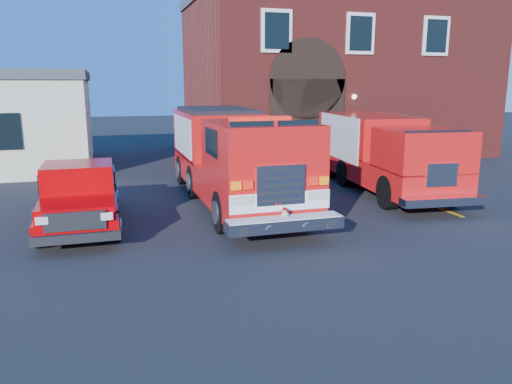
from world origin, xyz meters
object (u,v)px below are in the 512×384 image
object	(u,v)px
pickup_truck	(80,196)
secondary_truck	(383,151)
fire_station	(331,75)
fire_engine	(233,156)

from	to	relation	value
pickup_truck	secondary_truck	distance (m)	10.45
fire_station	fire_engine	size ratio (longest dim) A/B	1.58
fire_engine	fire_station	bearing A→B (deg)	51.96
fire_station	fire_engine	world-z (taller)	fire_station
secondary_truck	pickup_truck	bearing A→B (deg)	-170.09
fire_station	fire_engine	xyz separation A→B (m)	(-8.42, -10.76, -2.72)
fire_station	fire_engine	distance (m)	13.93
fire_station	secondary_truck	bearing A→B (deg)	-104.92
fire_engine	pickup_truck	size ratio (longest dim) A/B	1.79
pickup_truck	fire_engine	bearing A→B (deg)	16.99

